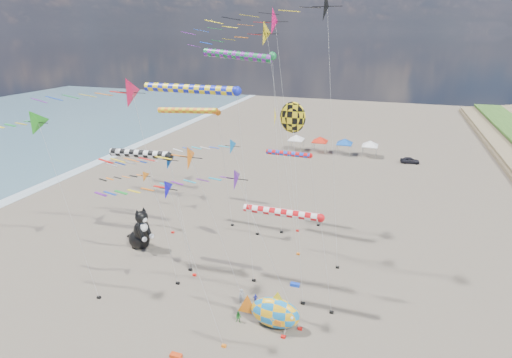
{
  "coord_description": "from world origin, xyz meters",
  "views": [
    {
      "loc": [
        12.09,
        -19.7,
        23.48
      ],
      "look_at": [
        1.35,
        12.0,
        11.11
      ],
      "focal_mm": 28.0,
      "sensor_mm": 36.0,
      "label": 1
    }
  ],
  "objects": [
    {
      "name": "delta_kite_0",
      "position": [
        -5.3,
        21.77,
        10.97
      ],
      "size": [
        9.93,
        2.08,
        12.34
      ],
      "color": "#126EBA",
      "rests_on": "ground"
    },
    {
      "name": "delta_kite_1",
      "position": [
        -10.25,
        9.51,
        18.46
      ],
      "size": [
        14.02,
        2.86,
        20.13
      ],
      "color": "red",
      "rests_on": "ground"
    },
    {
      "name": "delta_kite_2",
      "position": [
        0.68,
        18.79,
        23.13
      ],
      "size": [
        10.75,
        2.53,
        24.65
      ],
      "color": "yellow",
      "rests_on": "ground"
    },
    {
      "name": "delta_kite_3",
      "position": [
        1.69,
        7.07,
        12.67
      ],
      "size": [
        10.77,
        1.99,
        13.99
      ],
      "color": "#571E90",
      "rests_on": "ground"
    },
    {
      "name": "delta_kite_4",
      "position": [
        -1.14,
        24.19,
        24.39
      ],
      "size": [
        14.34,
        3.2,
        26.2
      ],
      "color": "#DF0E5C",
      "rests_on": "ground"
    },
    {
      "name": "delta_kite_5",
      "position": [
        -3.21,
        3.21,
        12.71
      ],
      "size": [
        9.65,
        1.6,
        13.94
      ],
      "color": "#130CBB",
      "rests_on": "ground"
    },
    {
      "name": "delta_kite_6",
      "position": [
        -2.3,
        7.95,
        13.96
      ],
      "size": [
        11.51,
        2.19,
        15.38
      ],
      "color": "orange",
      "rests_on": "ground"
    },
    {
      "name": "delta_kite_7",
      "position": [
        -16.72,
        18.78,
        6.58
      ],
      "size": [
        9.82,
        1.56,
        7.81
      ],
      "color": "orange",
      "rests_on": "ground"
    },
    {
      "name": "delta_kite_8",
      "position": [
        -8.93,
        11.32,
        11.54
      ],
      "size": [
        9.94,
        2.05,
        12.89
      ],
      "color": "blue",
      "rests_on": "ground"
    },
    {
      "name": "delta_kite_9",
      "position": [
        4.82,
        17.44,
        25.37
      ],
      "size": [
        13.99,
        2.91,
        27.07
      ],
      "color": "black",
      "rests_on": "ground"
    },
    {
      "name": "delta_kite_10",
      "position": [
        -16.04,
        5.12,
        16.07
      ],
      "size": [
        10.73,
        2.37,
        17.52
      ],
      "color": "#258E20",
      "rests_on": "ground"
    },
    {
      "name": "windsock_0",
      "position": [
        0.96,
        26.54,
        9.22
      ],
      "size": [
        7.26,
        0.66,
        9.62
      ],
      "color": "red",
      "rests_on": "ground"
    },
    {
      "name": "windsock_1",
      "position": [
        -4.16,
        23.17,
        20.97
      ],
      "size": [
        9.78,
        0.92,
        21.5
      ],
      "color": "#167C3B",
      "rests_on": "ground"
    },
    {
      "name": "windsock_2",
      "position": [
        -10.2,
        12.06,
        12.25
      ],
      "size": [
        8.07,
        0.83,
        12.73
      ],
      "color": "black",
      "rests_on": "ground"
    },
    {
      "name": "windsock_3",
      "position": [
        -4.49,
        12.37,
        18.67
      ],
      "size": [
        10.53,
        0.83,
        19.15
      ],
      "color": "#1322C2",
      "rests_on": "ground"
    },
    {
      "name": "windsock_4",
      "position": [
        4.68,
        10.0,
        9.09
      ],
      "size": [
        8.32,
        0.72,
        9.51
      ],
      "color": "red",
      "rests_on": "ground"
    },
    {
      "name": "windsock_5",
      "position": [
        -10.78,
        23.03,
        14.5
      ],
      "size": [
        9.8,
        0.74,
        14.94
      ],
      "color": "orange",
      "rests_on": "ground"
    },
    {
      "name": "angelfish_kite",
      "position": [
        4.24,
        12.4,
        16.65
      ],
      "size": [
        3.74,
        3.02,
        18.11
      ],
      "color": "yellow",
      "rests_on": "ground"
    },
    {
      "name": "cat_inflatable",
      "position": [
        -13.48,
        14.57,
        2.59
      ],
      "size": [
        4.27,
        3.18,
        5.17
      ],
      "primitive_type": null,
      "rotation": [
        0.0,
        0.0,
        -0.37
      ],
      "color": "black",
      "rests_on": "ground"
    },
    {
      "name": "fish_inflatable",
      "position": [
        4.78,
        6.68,
        1.46
      ],
      "size": [
        5.6,
        1.99,
        3.63
      ],
      "color": "#147BCB",
      "rests_on": "ground"
    },
    {
      "name": "person_adult",
      "position": [
        1.19,
        8.49,
        0.85
      ],
      "size": [
        0.74,
        0.69,
        1.7
      ],
      "primitive_type": "imported",
      "rotation": [
        0.0,
        0.0,
        0.61
      ],
      "color": "gray",
      "rests_on": "ground"
    },
    {
      "name": "child_green",
      "position": [
        1.71,
        6.26,
        0.54
      ],
      "size": [
        0.55,
        0.45,
        1.08
      ],
      "primitive_type": "imported",
      "rotation": [
        0.0,
        0.0,
        0.07
      ],
      "color": "#217827",
      "rests_on": "ground"
    },
    {
      "name": "child_blue",
      "position": [
        2.24,
        9.18,
        0.48
      ],
      "size": [
        0.61,
        0.44,
        0.97
      ],
      "primitive_type": "imported",
      "rotation": [
        0.0,
        0.0,
        0.4
      ],
      "color": "#2B32AF",
      "rests_on": "ground"
    },
    {
      "name": "kite_bag_1",
      "position": [
        5.09,
        12.92,
        0.15
      ],
      "size": [
        0.9,
        0.44,
        0.3
      ],
      "primitive_type": "cube",
      "color": "#133BC7",
      "rests_on": "ground"
    },
    {
      "name": "kite_bag_2",
      "position": [
        -1.42,
        1.03,
        0.15
      ],
      "size": [
        0.9,
        0.44,
        0.3
      ],
      "primitive_type": "cube",
      "color": "red",
      "rests_on": "ground"
    },
    {
      "name": "tent_row",
      "position": [
        1.5,
        60.0,
        3.15
      ],
      "size": [
        19.2,
        4.2,
        3.8
      ],
      "color": "white",
      "rests_on": "ground"
    },
    {
      "name": "parked_car",
      "position": [
        16.61,
        58.0,
        0.59
      ],
      "size": [
        3.65,
        1.88,
        1.19
      ],
      "primitive_type": "imported",
      "rotation": [
        0.0,
        0.0,
        1.71
      ],
      "color": "#26262D",
      "rests_on": "ground"
    }
  ]
}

